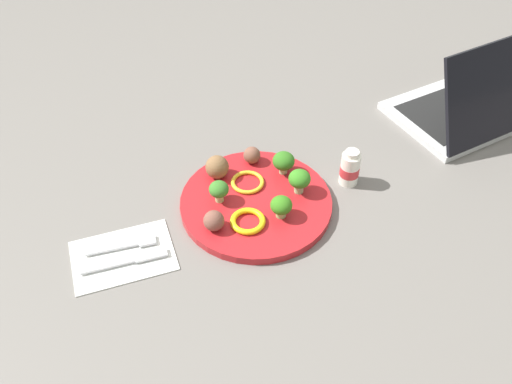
{
  "coord_description": "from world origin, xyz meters",
  "views": [
    {
      "loc": [
        -0.25,
        -0.67,
        0.72
      ],
      "look_at": [
        0.0,
        0.0,
        0.04
      ],
      "focal_mm": 38.32,
      "sensor_mm": 36.0,
      "label": 1
    }
  ],
  "objects_px": {
    "fork": "(125,245)",
    "broccoli_floret_back_left": "(284,161)",
    "plate": "(256,203)",
    "meatball_far_rim": "(217,167)",
    "broccoli_floret_mid_left": "(219,190)",
    "pepper_ring_far_rim": "(248,221)",
    "pepper_ring_front_left": "(245,183)",
    "meatball_front_right": "(214,221)",
    "broccoli_floret_near_rim": "(300,180)",
    "laptop": "(476,104)",
    "meatball_mid_right": "(252,155)",
    "napkin": "(123,255)",
    "yogurt_bottle": "(351,170)",
    "broccoli_floret_front_right": "(281,206)",
    "knife": "(128,260)"
  },
  "relations": [
    {
      "from": "pepper_ring_front_left",
      "to": "meatball_front_right",
      "type": "bearing_deg",
      "value": -135.4
    },
    {
      "from": "meatball_mid_right",
      "to": "fork",
      "type": "bearing_deg",
      "value": -156.36
    },
    {
      "from": "pepper_ring_front_left",
      "to": "fork",
      "type": "xyz_separation_m",
      "value": [
        -0.24,
        -0.06,
        -0.01
      ]
    },
    {
      "from": "napkin",
      "to": "knife",
      "type": "height_order",
      "value": "knife"
    },
    {
      "from": "broccoli_floret_front_right",
      "to": "fork",
      "type": "relative_size",
      "value": 0.35
    },
    {
      "from": "meatball_front_right",
      "to": "meatball_mid_right",
      "type": "height_order",
      "value": "meatball_front_right"
    },
    {
      "from": "laptop",
      "to": "yogurt_bottle",
      "type": "bearing_deg",
      "value": -164.91
    },
    {
      "from": "meatball_far_rim",
      "to": "napkin",
      "type": "xyz_separation_m",
      "value": [
        -0.21,
        -0.12,
        -0.04
      ]
    },
    {
      "from": "broccoli_floret_near_rim",
      "to": "napkin",
      "type": "distance_m",
      "value": 0.34
    },
    {
      "from": "fork",
      "to": "broccoli_floret_near_rim",
      "type": "bearing_deg",
      "value": 1.84
    },
    {
      "from": "pepper_ring_far_rim",
      "to": "broccoli_floret_mid_left",
      "type": "bearing_deg",
      "value": 112.37
    },
    {
      "from": "yogurt_bottle",
      "to": "broccoli_floret_front_right",
      "type": "bearing_deg",
      "value": -163.36
    },
    {
      "from": "meatball_front_right",
      "to": "napkin",
      "type": "height_order",
      "value": "meatball_front_right"
    },
    {
      "from": "knife",
      "to": "broccoli_floret_front_right",
      "type": "bearing_deg",
      "value": -0.04
    },
    {
      "from": "yogurt_bottle",
      "to": "meatball_front_right",
      "type": "bearing_deg",
      "value": -172.79
    },
    {
      "from": "meatball_front_right",
      "to": "meatball_mid_right",
      "type": "bearing_deg",
      "value": 49.65
    },
    {
      "from": "meatball_front_right",
      "to": "knife",
      "type": "xyz_separation_m",
      "value": [
        -0.15,
        -0.01,
        -0.03
      ]
    },
    {
      "from": "meatball_far_rim",
      "to": "plate",
      "type": "bearing_deg",
      "value": -62.02
    },
    {
      "from": "broccoli_floret_front_right",
      "to": "knife",
      "type": "distance_m",
      "value": 0.28
    },
    {
      "from": "meatball_far_rim",
      "to": "laptop",
      "type": "height_order",
      "value": "laptop"
    },
    {
      "from": "pepper_ring_front_left",
      "to": "knife",
      "type": "distance_m",
      "value": 0.26
    },
    {
      "from": "plate",
      "to": "meatball_front_right",
      "type": "height_order",
      "value": "meatball_front_right"
    },
    {
      "from": "pepper_ring_front_left",
      "to": "napkin",
      "type": "bearing_deg",
      "value": -162.04
    },
    {
      "from": "laptop",
      "to": "plate",
      "type": "bearing_deg",
      "value": -170.51
    },
    {
      "from": "broccoli_floret_mid_left",
      "to": "napkin",
      "type": "bearing_deg",
      "value": -163.5
    },
    {
      "from": "broccoli_floret_front_right",
      "to": "fork",
      "type": "distance_m",
      "value": 0.28
    },
    {
      "from": "broccoli_floret_mid_left",
      "to": "knife",
      "type": "xyz_separation_m",
      "value": [
        -0.18,
        -0.07,
        -0.04
      ]
    },
    {
      "from": "broccoli_floret_back_left",
      "to": "broccoli_floret_mid_left",
      "type": "xyz_separation_m",
      "value": [
        -0.14,
        -0.03,
        -0.0
      ]
    },
    {
      "from": "meatball_far_rim",
      "to": "broccoli_floret_back_left",
      "type": "bearing_deg",
      "value": -15.71
    },
    {
      "from": "broccoli_floret_mid_left",
      "to": "fork",
      "type": "relative_size",
      "value": 0.35
    },
    {
      "from": "broccoli_floret_near_rim",
      "to": "fork",
      "type": "height_order",
      "value": "broccoli_floret_near_rim"
    },
    {
      "from": "broccoli_floret_front_right",
      "to": "laptop",
      "type": "height_order",
      "value": "laptop"
    },
    {
      "from": "meatball_mid_right",
      "to": "napkin",
      "type": "bearing_deg",
      "value": -154.06
    },
    {
      "from": "broccoli_floret_mid_left",
      "to": "laptop",
      "type": "height_order",
      "value": "laptop"
    },
    {
      "from": "broccoli_floret_back_left",
      "to": "meatball_front_right",
      "type": "xyz_separation_m",
      "value": [
        -0.17,
        -0.09,
        -0.01
      ]
    },
    {
      "from": "laptop",
      "to": "meatball_mid_right",
      "type": "bearing_deg",
      "value": 178.58
    },
    {
      "from": "laptop",
      "to": "pepper_ring_front_left",
      "type": "bearing_deg",
      "value": -175.36
    },
    {
      "from": "plate",
      "to": "yogurt_bottle",
      "type": "bearing_deg",
      "value": -1.31
    },
    {
      "from": "plate",
      "to": "broccoli_floret_near_rim",
      "type": "height_order",
      "value": "broccoli_floret_near_rim"
    },
    {
      "from": "meatball_far_rim",
      "to": "napkin",
      "type": "bearing_deg",
      "value": -149.59
    },
    {
      "from": "broccoli_floret_back_left",
      "to": "broccoli_floret_near_rim",
      "type": "height_order",
      "value": "broccoli_floret_near_rim"
    },
    {
      "from": "broccoli_floret_back_left",
      "to": "yogurt_bottle",
      "type": "relative_size",
      "value": 0.6
    },
    {
      "from": "broccoli_floret_near_rim",
      "to": "meatball_front_right",
      "type": "bearing_deg",
      "value": -169.12
    },
    {
      "from": "pepper_ring_front_left",
      "to": "meatball_mid_right",
      "type": "bearing_deg",
      "value": 58.99
    },
    {
      "from": "plate",
      "to": "meatball_far_rim",
      "type": "distance_m",
      "value": 0.1
    },
    {
      "from": "fork",
      "to": "napkin",
      "type": "bearing_deg",
      "value": -115.01
    },
    {
      "from": "fork",
      "to": "broccoli_floret_back_left",
      "type": "bearing_deg",
      "value": 12.29
    },
    {
      "from": "broccoli_floret_mid_left",
      "to": "broccoli_floret_back_left",
      "type": "bearing_deg",
      "value": 12.56
    },
    {
      "from": "pepper_ring_far_rim",
      "to": "yogurt_bottle",
      "type": "height_order",
      "value": "yogurt_bottle"
    },
    {
      "from": "broccoli_floret_mid_left",
      "to": "pepper_ring_far_rim",
      "type": "relative_size",
      "value": 0.68
    }
  ]
}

